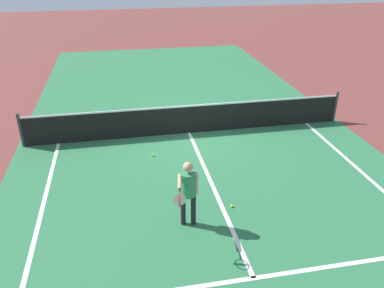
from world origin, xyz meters
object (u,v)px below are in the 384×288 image
(net, at_px, (189,119))
(tennis_ball_mid_court, at_px, (232,206))
(tennis_ball_near_net, at_px, (153,155))
(player_near, at_px, (188,188))

(net, relative_size, tennis_ball_mid_court, 156.51)
(net, height_order, tennis_ball_near_net, net)
(tennis_ball_mid_court, height_order, tennis_ball_near_net, same)
(player_near, distance_m, tennis_ball_near_net, 3.41)
(player_near, bearing_deg, net, 79.11)
(tennis_ball_mid_court, relative_size, tennis_ball_near_net, 1.00)
(net, bearing_deg, tennis_ball_near_net, -133.94)
(player_near, distance_m, tennis_ball_mid_court, 1.51)
(net, height_order, player_near, player_near)
(player_near, relative_size, tennis_ball_near_net, 23.32)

